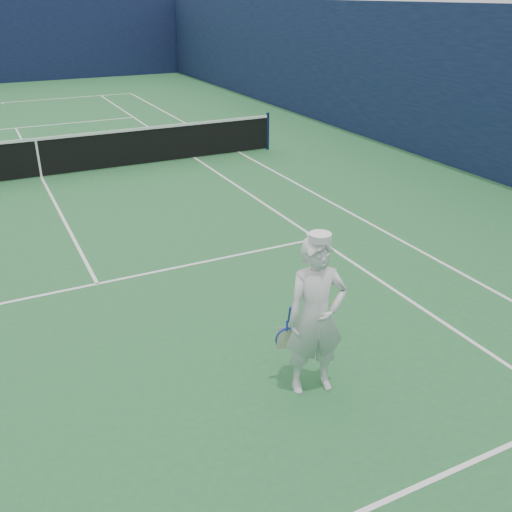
# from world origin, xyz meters

# --- Properties ---
(ground) EXTENTS (80.00, 80.00, 0.00)m
(ground) POSITION_xyz_m (0.00, 0.00, 0.00)
(ground) COLOR #266434
(ground) RESTS_ON ground
(court_markings) EXTENTS (11.03, 23.83, 0.01)m
(court_markings) POSITION_xyz_m (0.00, 0.00, 0.00)
(court_markings) COLOR white
(court_markings) RESTS_ON ground
(windscreen_fence) EXTENTS (20.12, 36.12, 4.00)m
(windscreen_fence) POSITION_xyz_m (0.00, 0.00, 2.00)
(windscreen_fence) COLOR #0E1535
(windscreen_fence) RESTS_ON ground
(tennis_net) EXTENTS (12.88, 0.09, 1.07)m
(tennis_net) POSITION_xyz_m (0.00, 0.00, 0.55)
(tennis_net) COLOR #141E4C
(tennis_net) RESTS_ON ground
(tennis_player) EXTENTS (0.77, 0.63, 1.96)m
(tennis_player) POSITION_xyz_m (1.71, -10.15, 0.96)
(tennis_player) COLOR white
(tennis_player) RESTS_ON ground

